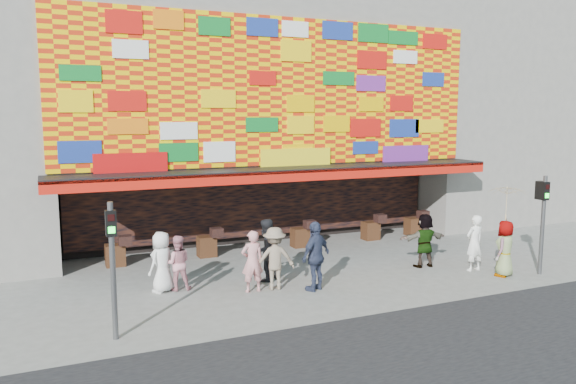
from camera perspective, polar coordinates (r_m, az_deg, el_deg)
name	(u,v)px	position (r m, az deg, el deg)	size (l,w,h in m)	color
ground	(336,285)	(16.21, 4.88, -9.39)	(90.00, 90.00, 0.00)	slate
shop_building	(241,103)	(22.99, -4.82, 8.95)	(15.20, 9.40, 10.00)	gray
neighbor_right	(493,90)	(29.73, 20.12, 9.75)	(11.00, 8.00, 12.00)	gray
signal_left	(112,255)	(12.50, -17.42, -6.14)	(0.22, 0.20, 3.00)	#59595B
signal_right	(543,214)	(18.44, 24.51, -2.02)	(0.22, 0.20, 3.00)	#59595B
ped_a	(162,262)	(15.71, -12.70, -6.95)	(0.82, 0.53, 1.67)	white
ped_b	(252,261)	(15.37, -3.64, -7.04)	(0.62, 0.41, 1.70)	pink
ped_c	(266,250)	(16.33, -2.29, -5.91)	(0.89, 0.69, 1.82)	#222327
ped_d	(275,258)	(15.57, -1.38, -6.76)	(1.12, 0.65, 1.74)	gray
ped_e	(316,256)	(15.46, 2.84, -6.51)	(1.13, 0.47, 1.93)	#2E3651
ped_f	(425,240)	(18.32, 13.71, -4.79)	(1.59, 0.51, 1.71)	gray
ped_g	(505,248)	(18.00, 21.18, -5.37)	(0.82, 0.54, 1.69)	gray
ped_h	(474,243)	(18.30, 18.41, -4.93)	(0.64, 0.42, 1.74)	white
ped_i	(177,263)	(15.81, -11.17, -7.08)	(0.74, 0.58, 1.53)	pink
parasol	(507,203)	(17.75, 21.40, -1.06)	(1.49, 1.50, 1.98)	beige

